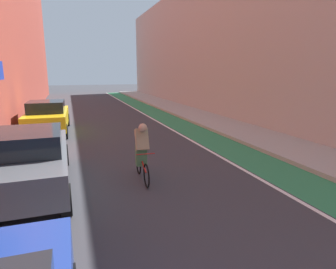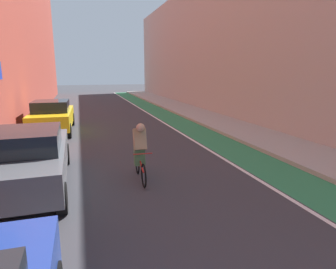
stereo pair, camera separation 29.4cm
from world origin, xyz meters
name	(u,v)px [view 1 (the left image)]	position (x,y,z in m)	size (l,w,h in m)	color
ground_plane	(113,125)	(0.00, 18.14, 0.00)	(97.42, 97.42, 0.00)	#38383D
bike_lane_paint	(163,116)	(3.49, 20.14, 0.00)	(1.60, 44.28, 0.00)	#2D8451
lane_divider_stripe	(149,117)	(2.59, 20.14, 0.00)	(0.12, 44.28, 0.00)	white
sidewalk_right	(192,114)	(5.55, 20.14, 0.07)	(2.54, 44.28, 0.14)	#A8A59E
building_facade_right	(213,44)	(8.02, 22.14, 4.79)	(2.40, 40.28, 9.58)	#B2ADA3
parked_sedan_gray	(29,159)	(-3.23, 9.77, 0.79)	(1.88, 4.56, 1.53)	#595B60
parked_sedan_yellow_cab	(48,117)	(-3.24, 16.95, 0.78)	(1.92, 4.35, 1.53)	yellow
cyclist_mid	(142,151)	(-0.48, 9.52, 0.80)	(0.48, 1.67, 1.59)	black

